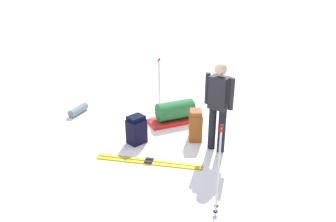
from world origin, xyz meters
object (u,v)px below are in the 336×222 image
Objects in this scene: gear_sled at (175,113)px; sleeping_mat_rolled at (78,110)px; ski_pair_near at (149,162)px; ski_poles_planted_near at (219,167)px; backpack_large_dark at (136,130)px; ski_poles_planted_far at (159,82)px; skier_standing at (219,103)px; backpack_bright at (196,125)px.

sleeping_mat_rolled is at bearing 108.71° from gear_sled.
gear_sled is at bearing 13.36° from ski_pair_near.
ski_pair_near is at bearing 67.93° from ski_poles_planted_near.
backpack_large_dark is at bearing 170.28° from gear_sled.
sleeping_mat_rolled is at bearing 69.96° from ski_pair_near.
ski_pair_near is at bearing -166.64° from gear_sled.
ski_poles_planted_near is 4.45m from sleeping_mat_rolled.
backpack_large_dark is 0.41× the size of ski_poles_planted_near.
ski_poles_planted_far is at bearing 43.97° from ski_poles_planted_near.
gear_sled is at bearing -9.72° from backpack_large_dark.
skier_standing is 1.43× the size of gear_sled.
backpack_large_dark is 1.16m from backpack_bright.
backpack_bright reaches higher than ski_pair_near.
ski_poles_planted_near is at bearing -156.73° from skier_standing.
ski_poles_planted_far is (2.70, 2.60, -0.07)m from ski_poles_planted_near.
ski_pair_near is 2.97× the size of backpack_bright.
ski_poles_planted_far is (0.89, 1.38, 0.39)m from backpack_bright.
ski_poles_planted_near is at bearing -139.63° from gear_sled.
gear_sled is (-0.40, -0.65, -0.47)m from ski_poles_planted_far.
skier_standing is 3.09× the size of sleeping_mat_rolled.
backpack_large_dark is at bearing 50.92° from ski_pair_near.
backpack_large_dark is (-0.53, 1.44, -0.68)m from skier_standing.
backpack_bright is at bearing 34.07° from ski_poles_planted_near.
ski_poles_planted_far is (1.58, 0.45, 0.42)m from backpack_large_dark.
sleeping_mat_rolled is (0.93, 2.55, 0.08)m from ski_pair_near.
backpack_large_dark is at bearing 110.26° from skier_standing.
ski_poles_planted_near is at bearing -117.40° from backpack_large_dark.
backpack_bright is 0.51× the size of ski_poles_planted_far.
ski_poles_planted_near is (-0.63, -1.56, 0.75)m from ski_pair_near.
ski_poles_planted_near is 1.16× the size of gear_sled.
ski_pair_near is 1.51× the size of ski_poles_planted_far.
sleeping_mat_rolled is at bearing 77.13° from backpack_large_dark.
ski_poles_planted_near is 3.06m from gear_sled.
ski_pair_near is 1.26m from backpack_bright.
ski_poles_planted_near is at bearing -112.07° from ski_pair_near.
sleeping_mat_rolled is at bearing 69.18° from ski_poles_planted_near.
skier_standing reaches higher than backpack_bright.
skier_standing is 1.23× the size of ski_poles_planted_near.
gear_sled is 2.28m from sleeping_mat_rolled.
ski_poles_planted_near is (-1.81, -1.22, 0.45)m from backpack_bright.
backpack_large_dark is 1.70m from ski_poles_planted_far.
backpack_large_dark is 0.48× the size of gear_sled.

